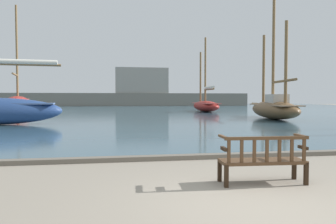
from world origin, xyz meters
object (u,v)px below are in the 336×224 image
(sailboat_distant_harbor, at_px, (18,102))
(park_bench, at_px, (263,159))
(sailboat_mid_starboard, at_px, (274,107))
(sailboat_outer_port, at_px, (206,105))

(sailboat_distant_harbor, bearing_deg, park_bench, -69.27)
(sailboat_mid_starboard, height_order, sailboat_distant_harbor, sailboat_distant_harbor)
(park_bench, height_order, sailboat_outer_port, sailboat_outer_port)
(sailboat_outer_port, height_order, sailboat_distant_harbor, sailboat_distant_harbor)
(sailboat_mid_starboard, relative_size, sailboat_outer_port, 1.13)
(sailboat_distant_harbor, bearing_deg, sailboat_mid_starboard, -43.74)
(sailboat_mid_starboard, bearing_deg, sailboat_outer_port, 95.11)
(park_bench, relative_size, sailboat_outer_port, 0.19)
(park_bench, relative_size, sailboat_distant_harbor, 0.12)
(park_bench, height_order, sailboat_distant_harbor, sailboat_distant_harbor)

